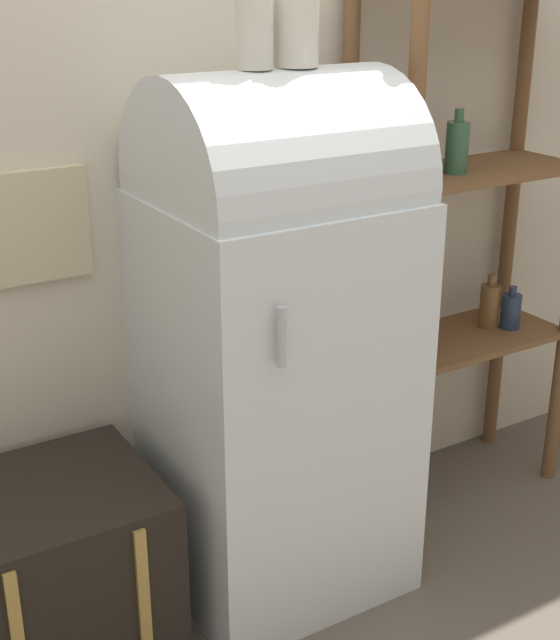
# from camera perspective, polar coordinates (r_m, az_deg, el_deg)

# --- Properties ---
(ground_plane) EXTENTS (12.00, 12.00, 0.00)m
(ground_plane) POSITION_cam_1_polar(r_m,az_deg,el_deg) (2.72, 2.59, -18.28)
(ground_plane) COLOR #60564C
(wall_back) EXTENTS (7.00, 0.09, 2.70)m
(wall_back) POSITION_cam_1_polar(r_m,az_deg,el_deg) (2.61, -4.19, 12.93)
(wall_back) COLOR beige
(wall_back) RESTS_ON ground_plane
(refrigerator) EXTENTS (0.65, 0.64, 1.51)m
(refrigerator) POSITION_cam_1_polar(r_m,az_deg,el_deg) (2.48, -0.27, -0.96)
(refrigerator) COLOR silver
(refrigerator) RESTS_ON ground_plane
(suitcase_trunk) EXTENTS (0.57, 0.51, 0.50)m
(suitcase_trunk) POSITION_cam_1_polar(r_m,az_deg,el_deg) (2.53, -14.43, -15.36)
(suitcase_trunk) COLOR black
(suitcase_trunk) RESTS_ON ground_plane
(shelf_unit) EXTENTS (0.77, 0.36, 1.73)m
(shelf_unit) POSITION_cam_1_polar(r_m,az_deg,el_deg) (2.94, 11.55, 6.33)
(shelf_unit) COLOR brown
(shelf_unit) RESTS_ON ground_plane
(vase_left) EXTENTS (0.09, 0.09, 0.27)m
(vase_left) POSITION_cam_1_polar(r_m,az_deg,el_deg) (2.27, -1.68, 18.85)
(vase_left) COLOR beige
(vase_left) RESTS_ON refrigerator
(vase_center) EXTENTS (0.11, 0.11, 0.28)m
(vase_center) POSITION_cam_1_polar(r_m,az_deg,el_deg) (2.33, 1.05, 19.15)
(vase_center) COLOR beige
(vase_center) RESTS_ON refrigerator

